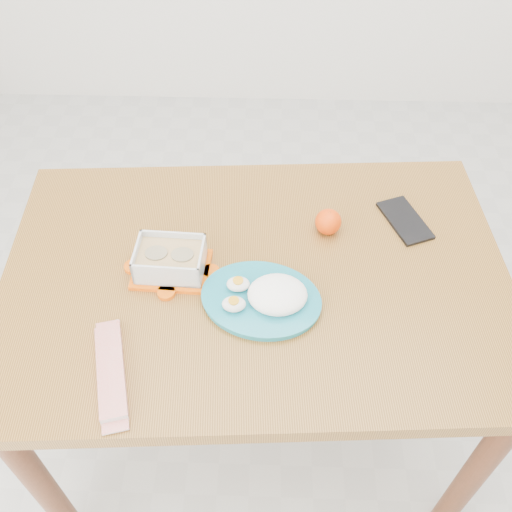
{
  "coord_description": "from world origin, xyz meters",
  "views": [
    {
      "loc": [
        -0.15,
        -0.99,
        1.77
      ],
      "look_at": [
        -0.18,
        -0.14,
        0.81
      ],
      "focal_mm": 40.0,
      "sensor_mm": 36.0,
      "label": 1
    }
  ],
  "objects_px": {
    "rice_plate": "(266,296)",
    "smartphone": "(405,220)",
    "orange_fruit": "(328,222)",
    "dining_table": "(256,299)",
    "food_container": "(170,260)"
  },
  "relations": [
    {
      "from": "orange_fruit",
      "to": "smartphone",
      "type": "bearing_deg",
      "value": 11.19
    },
    {
      "from": "food_container",
      "to": "orange_fruit",
      "type": "distance_m",
      "value": 0.4
    },
    {
      "from": "food_container",
      "to": "orange_fruit",
      "type": "relative_size",
      "value": 2.82
    },
    {
      "from": "orange_fruit",
      "to": "smartphone",
      "type": "xyz_separation_m",
      "value": [
        0.2,
        0.04,
        -0.03
      ]
    },
    {
      "from": "rice_plate",
      "to": "food_container",
      "type": "bearing_deg",
      "value": 170.58
    },
    {
      "from": "dining_table",
      "to": "rice_plate",
      "type": "bearing_deg",
      "value": -77.07
    },
    {
      "from": "food_container",
      "to": "smartphone",
      "type": "xyz_separation_m",
      "value": [
        0.57,
        0.18,
        -0.03
      ]
    },
    {
      "from": "dining_table",
      "to": "smartphone",
      "type": "relative_size",
      "value": 7.71
    },
    {
      "from": "orange_fruit",
      "to": "smartphone",
      "type": "relative_size",
      "value": 0.41
    },
    {
      "from": "orange_fruit",
      "to": "smartphone",
      "type": "height_order",
      "value": "orange_fruit"
    },
    {
      "from": "dining_table",
      "to": "orange_fruit",
      "type": "height_order",
      "value": "orange_fruit"
    },
    {
      "from": "rice_plate",
      "to": "smartphone",
      "type": "bearing_deg",
      "value": 49.47
    },
    {
      "from": "dining_table",
      "to": "smartphone",
      "type": "xyz_separation_m",
      "value": [
        0.37,
        0.18,
        0.11
      ]
    },
    {
      "from": "food_container",
      "to": "smartphone",
      "type": "distance_m",
      "value": 0.6
    },
    {
      "from": "orange_fruit",
      "to": "dining_table",
      "type": "bearing_deg",
      "value": -140.48
    }
  ]
}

